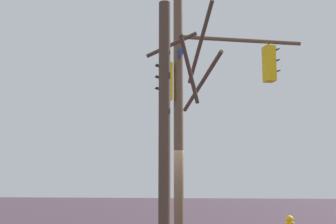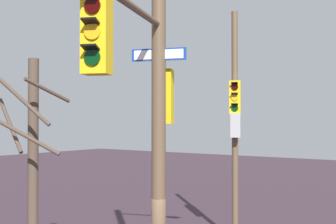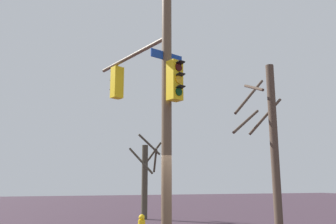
# 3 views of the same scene
# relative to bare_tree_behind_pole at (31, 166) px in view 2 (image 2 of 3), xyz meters

# --- Properties ---
(main_signal_pole_assembly) EXTENTS (3.17, 4.75, 9.04)m
(main_signal_pole_assembly) POSITION_rel_bare_tree_behind_pole_xyz_m (-3.74, 0.04, 1.97)
(main_signal_pole_assembly) COLOR brown
(main_signal_pole_assembly) RESTS_ON ground
(secondary_pole_assembly) EXTENTS (0.49, 0.73, 7.66)m
(secondary_pole_assembly) POSITION_rel_bare_tree_behind_pole_xyz_m (-1.91, -6.64, 1.10)
(secondary_pole_assembly) COLOR brown
(secondary_pole_assembly) RESTS_ON ground
(bare_tree_behind_pole) EXTENTS (1.97, 1.83, 5.48)m
(bare_tree_behind_pole) POSITION_rel_bare_tree_behind_pole_xyz_m (0.00, 0.00, 0.00)
(bare_tree_behind_pole) COLOR #4B3B30
(bare_tree_behind_pole) RESTS_ON ground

